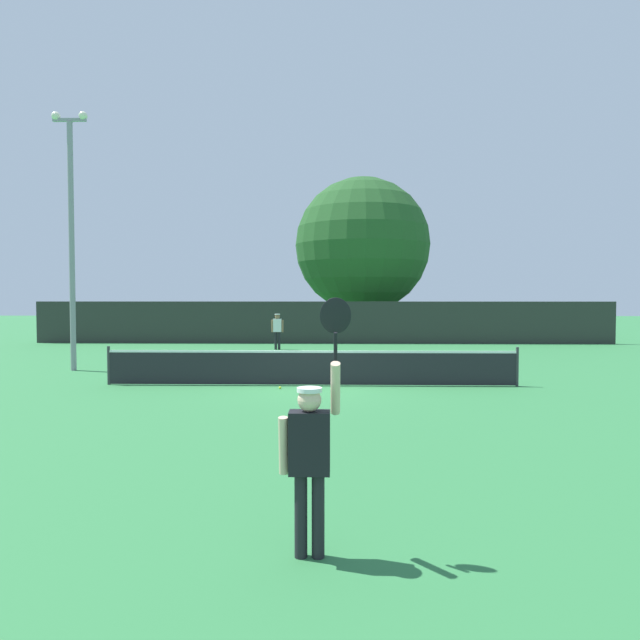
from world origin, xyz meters
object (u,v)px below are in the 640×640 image
at_px(player_serving, 311,445).
at_px(parked_car_mid, 482,322).
at_px(player_receiving, 277,328).
at_px(tennis_ball, 280,388).
at_px(parked_car_near, 417,322).
at_px(light_pole, 71,225).
at_px(large_tree, 362,245).

relative_size(player_serving, parked_car_mid, 0.56).
height_order(player_receiving, tennis_ball, player_receiving).
bearing_deg(player_receiving, parked_car_near, -124.54).
height_order(player_receiving, parked_car_near, parked_car_near).
bearing_deg(tennis_ball, player_receiving, 96.09).
height_order(tennis_ball, light_pole, light_pole).
distance_m(tennis_ball, light_pole, 9.40).
xyz_separation_m(player_receiving, parked_car_near, (8.17, 11.86, -0.24)).
height_order(parked_car_near, parked_car_mid, same).
height_order(light_pole, large_tree, large_tree).
xyz_separation_m(tennis_ball, parked_car_mid, (11.21, 23.02, 0.74)).
relative_size(player_receiving, parked_car_mid, 0.38).
bearing_deg(player_serving, parked_car_mid, 73.06).
bearing_deg(light_pole, parked_car_near, 54.14).
height_order(player_serving, player_receiving, player_serving).
bearing_deg(parked_car_near, player_receiving, -122.20).
height_order(player_serving, parked_car_mid, player_serving).
distance_m(large_tree, parked_car_near, 6.93).
distance_m(tennis_ball, parked_car_near, 24.29).
relative_size(player_serving, player_receiving, 1.46).
height_order(player_receiving, light_pole, light_pole).
xyz_separation_m(large_tree, parked_car_mid, (8.07, 2.94, -4.84)).
bearing_deg(player_serving, player_receiving, 96.58).
height_order(light_pole, parked_car_mid, light_pole).
relative_size(large_tree, parked_car_near, 2.27).
bearing_deg(parked_car_near, parked_car_mid, -0.84).
xyz_separation_m(player_serving, light_pole, (-8.45, 13.41, 3.76)).
distance_m(light_pole, large_tree, 19.44).
bearing_deg(parked_car_mid, light_pole, -128.89).
xyz_separation_m(large_tree, parked_car_near, (3.81, 3.18, -4.84)).
bearing_deg(large_tree, tennis_ball, -98.89).
height_order(player_serving, tennis_ball, player_serving).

